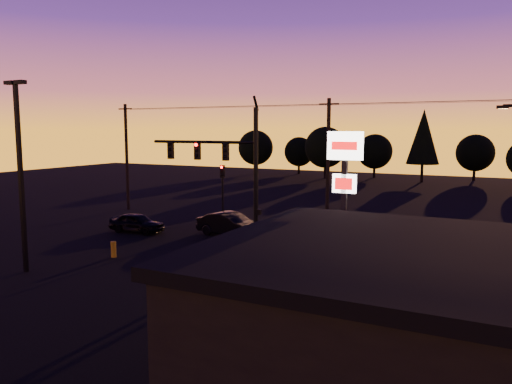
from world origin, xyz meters
TOP-DOWN VIEW (x-y plane):
  - ground at (0.00, 0.00)m, footprint 120.00×120.00m
  - lane_arrow at (0.50, 1.67)m, footprint 1.20×3.10m
  - traffic_signal_mast at (-0.10, 3.99)m, footprint 6.79×0.52m
  - secondary_signal at (-5.00, 11.49)m, footprint 0.30×0.31m
  - parking_lot_light at (-7.50, -3.00)m, footprint 1.25×0.30m
  - pylon_sign at (7.00, 1.50)m, footprint 1.50×0.28m
  - utility_pole_0 at (-16.00, 14.00)m, footprint 1.40×0.26m
  - utility_pole_1 at (2.00, 14.00)m, footprint 1.40×0.26m
  - power_wires at (2.00, 14.00)m, footprint 36.00×1.22m
  - store_building at (13.00, -7.50)m, footprint 12.40×8.40m
  - bollard at (-5.63, 1.03)m, footprint 0.29×0.29m
  - tree_0 at (-22.00, 50.00)m, footprint 5.36×5.36m
  - tree_1 at (-16.00, 53.00)m, footprint 4.54×4.54m
  - tree_2 at (-10.00, 48.00)m, footprint 5.77×5.78m
  - tree_3 at (-4.00, 52.00)m, footprint 4.95×4.95m
  - tree_4 at (3.00, 49.00)m, footprint 4.18×4.18m
  - tree_5 at (9.00, 54.00)m, footprint 4.95×4.95m
  - car_left at (-8.92, 6.78)m, footprint 3.90×1.75m
  - car_mid at (-2.69, 8.58)m, footprint 4.83×2.35m
  - suv_parked at (9.33, -1.19)m, footprint 4.39×5.16m

SIDE VIEW (x-z plane):
  - ground at x=0.00m, z-range 0.00..0.00m
  - lane_arrow at x=0.50m, z-range 0.00..0.01m
  - bollard at x=-5.63m, z-range 0.00..0.86m
  - car_left at x=-8.92m, z-range 0.00..1.30m
  - suv_parked at x=9.33m, z-range 0.00..1.31m
  - car_mid at x=-2.69m, z-range 0.00..1.52m
  - store_building at x=13.00m, z-range 0.03..4.28m
  - secondary_signal at x=-5.00m, z-range 0.69..5.04m
  - tree_1 at x=-16.00m, z-range 0.58..6.29m
  - tree_3 at x=-4.00m, z-range 0.63..6.86m
  - tree_5 at x=9.00m, z-range 0.63..6.86m
  - tree_0 at x=-22.00m, z-range 0.69..7.43m
  - tree_2 at x=-10.00m, z-range 0.74..8.00m
  - utility_pole_0 at x=-16.00m, z-range 0.09..9.09m
  - utility_pole_1 at x=2.00m, z-range 0.09..9.09m
  - pylon_sign at x=7.00m, z-range 1.51..8.31m
  - traffic_signal_mast at x=-0.10m, z-range 0.65..9.23m
  - parking_lot_light at x=-7.50m, z-range 0.70..9.84m
  - tree_4 at x=3.00m, z-range 1.18..10.68m
  - power_wires at x=2.00m, z-range 8.53..8.60m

